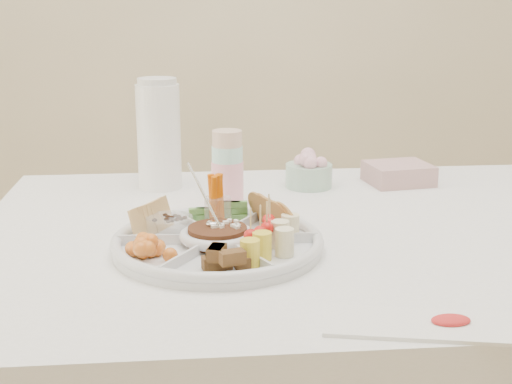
{
  "coord_description": "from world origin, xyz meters",
  "views": [
    {
      "loc": [
        -0.33,
        -1.34,
        1.21
      ],
      "look_at": [
        -0.2,
        -0.01,
        0.84
      ],
      "focal_mm": 50.0,
      "sensor_mm": 36.0,
      "label": 1
    }
  ],
  "objects": [
    {
      "name": "thermos",
      "position": [
        -0.4,
        0.36,
        0.89
      ],
      "size": [
        0.11,
        0.11,
        0.27
      ],
      "primitive_type": "cylinder",
      "rotation": [
        0.0,
        0.0,
        0.07
      ],
      "color": "white",
      "rests_on": "dining_table"
    },
    {
      "name": "tortillas",
      "position": [
        -0.16,
        -0.05,
        0.8
      ],
      "size": [
        0.1,
        0.1,
        0.06
      ],
      "primitive_type": null,
      "rotation": [
        0.0,
        0.0,
        -0.05
      ],
      "color": "#BE793E",
      "rests_on": "party_tray"
    },
    {
      "name": "cherries",
      "position": [
        -0.39,
        -0.17,
        0.79
      ],
      "size": [
        0.12,
        0.12,
        0.05
      ],
      "primitive_type": null,
      "rotation": [
        0.0,
        0.0,
        -0.05
      ],
      "color": "#D06024",
      "rests_on": "party_tray"
    },
    {
      "name": "banana_tomato",
      "position": [
        -0.17,
        -0.18,
        0.82
      ],
      "size": [
        0.11,
        0.11,
        0.09
      ],
      "primitive_type": null,
      "rotation": [
        0.0,
        0.0,
        -0.05
      ],
      "color": "#E6E28E",
      "rests_on": "party_tray"
    },
    {
      "name": "granola_chunks",
      "position": [
        -0.29,
        -0.24,
        0.79
      ],
      "size": [
        0.11,
        0.11,
        0.05
      ],
      "primitive_type": null,
      "rotation": [
        0.0,
        0.0,
        -0.05
      ],
      "color": "brown",
      "rests_on": "party_tray"
    },
    {
      "name": "bean_dip",
      "position": [
        -0.28,
        -0.11,
        0.79
      ],
      "size": [
        0.11,
        0.11,
        0.04
      ],
      "primitive_type": "cylinder",
      "rotation": [
        0.0,
        0.0,
        -0.05
      ],
      "color": "#502A17",
      "rests_on": "party_tray"
    },
    {
      "name": "carrot_cucumber",
      "position": [
        -0.27,
        0.02,
        0.82
      ],
      "size": [
        0.11,
        0.11,
        0.09
      ],
      "primitive_type": null,
      "rotation": [
        0.0,
        0.0,
        -0.05
      ],
      "color": "#D05600",
      "rests_on": "party_tray"
    },
    {
      "name": "flower_bowl",
      "position": [
        -0.04,
        0.33,
        0.8
      ],
      "size": [
        0.11,
        0.11,
        0.09
      ],
      "primitive_type": "cylinder",
      "rotation": [
        0.0,
        0.0,
        0.0
      ],
      "color": "#ACCCB8",
      "rests_on": "dining_table"
    },
    {
      "name": "pita_raisins",
      "position": [
        -0.39,
        -0.04,
        0.8
      ],
      "size": [
        0.13,
        0.13,
        0.07
      ],
      "primitive_type": null,
      "rotation": [
        0.0,
        0.0,
        -0.05
      ],
      "color": "#EBBC8E",
      "rests_on": "party_tray"
    },
    {
      "name": "placemat",
      "position": [
        0.01,
        -0.45,
        0.76
      ],
      "size": [
        0.32,
        0.16,
        0.01
      ],
      "primitive_type": "cube",
      "rotation": [
        0.0,
        0.0,
        -0.21
      ],
      "color": "white",
      "rests_on": "dining_table"
    },
    {
      "name": "napkin_stack",
      "position": [
        0.19,
        0.34,
        0.78
      ],
      "size": [
        0.17,
        0.15,
        0.05
      ],
      "primitive_type": "cube",
      "rotation": [
        0.0,
        0.0,
        0.16
      ],
      "color": "#C49596",
      "rests_on": "dining_table"
    },
    {
      "name": "cup_stack",
      "position": [
        -0.24,
        0.21,
        0.86
      ],
      "size": [
        0.08,
        0.08,
        0.2
      ],
      "primitive_type": "cylinder",
      "rotation": [
        0.0,
        0.0,
        0.06
      ],
      "color": "silver",
      "rests_on": "dining_table"
    },
    {
      "name": "party_tray",
      "position": [
        -0.28,
        -0.11,
        0.78
      ],
      "size": [
        0.4,
        0.4,
        0.04
      ],
      "primitive_type": "cylinder",
      "rotation": [
        0.0,
        0.0,
        -0.05
      ],
      "color": "silver",
      "rests_on": "dining_table"
    }
  ]
}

